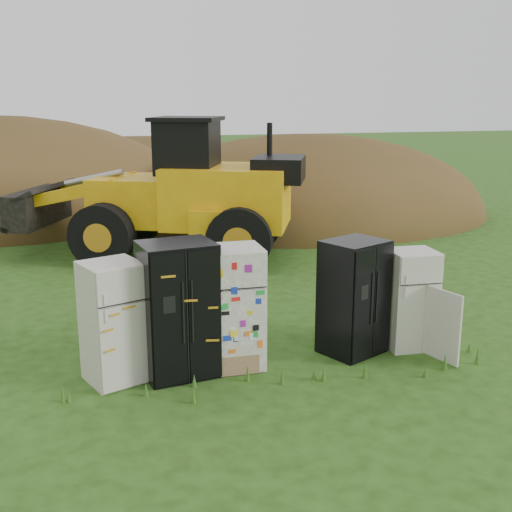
{
  "coord_description": "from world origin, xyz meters",
  "views": [
    {
      "loc": [
        -2.82,
        -8.88,
        4.0
      ],
      "look_at": [
        0.26,
        2.0,
        1.19
      ],
      "focal_mm": 45.0,
      "sensor_mm": 36.0,
      "label": 1
    }
  ],
  "objects_px": {
    "fridge_black_side": "(178,309)",
    "fridge_sticker": "(234,307)",
    "fridge_open_door": "(410,299)",
    "fridge_black_right": "(353,297)",
    "wheel_loader": "(154,188)",
    "fridge_leftmost": "(113,322)"
  },
  "relations": [
    {
      "from": "fridge_black_right",
      "to": "fridge_open_door",
      "type": "distance_m",
      "value": 0.99
    },
    {
      "from": "fridge_black_right",
      "to": "fridge_open_door",
      "type": "bearing_deg",
      "value": -27.46
    },
    {
      "from": "fridge_black_side",
      "to": "fridge_black_right",
      "type": "height_order",
      "value": "fridge_black_side"
    },
    {
      "from": "fridge_leftmost",
      "to": "fridge_black_right",
      "type": "distance_m",
      "value": 3.73
    },
    {
      "from": "fridge_open_door",
      "to": "wheel_loader",
      "type": "relative_size",
      "value": 0.22
    },
    {
      "from": "fridge_open_door",
      "to": "fridge_black_right",
      "type": "bearing_deg",
      "value": -178.73
    },
    {
      "from": "fridge_leftmost",
      "to": "fridge_black_right",
      "type": "xyz_separation_m",
      "value": [
        3.73,
        0.04,
        0.04
      ]
    },
    {
      "from": "fridge_black_side",
      "to": "fridge_open_door",
      "type": "height_order",
      "value": "fridge_black_side"
    },
    {
      "from": "fridge_black_side",
      "to": "fridge_sticker",
      "type": "xyz_separation_m",
      "value": [
        0.85,
        0.08,
        -0.07
      ]
    },
    {
      "from": "fridge_leftmost",
      "to": "fridge_sticker",
      "type": "xyz_separation_m",
      "value": [
        1.78,
        0.04,
        0.05
      ]
    },
    {
      "from": "fridge_leftmost",
      "to": "wheel_loader",
      "type": "xyz_separation_m",
      "value": [
        1.52,
        7.29,
        0.89
      ]
    },
    {
      "from": "fridge_black_right",
      "to": "fridge_open_door",
      "type": "height_order",
      "value": "fridge_black_right"
    },
    {
      "from": "wheel_loader",
      "to": "fridge_black_side",
      "type": "bearing_deg",
      "value": -70.75
    },
    {
      "from": "fridge_leftmost",
      "to": "wheel_loader",
      "type": "height_order",
      "value": "wheel_loader"
    },
    {
      "from": "fridge_sticker",
      "to": "fridge_black_right",
      "type": "height_order",
      "value": "fridge_sticker"
    },
    {
      "from": "fridge_leftmost",
      "to": "fridge_open_door",
      "type": "relative_size",
      "value": 1.09
    },
    {
      "from": "fridge_open_door",
      "to": "fridge_black_side",
      "type": "bearing_deg",
      "value": -175.59
    },
    {
      "from": "fridge_leftmost",
      "to": "fridge_black_side",
      "type": "height_order",
      "value": "fridge_black_side"
    },
    {
      "from": "fridge_black_side",
      "to": "fridge_open_door",
      "type": "relative_size",
      "value": 1.23
    },
    {
      "from": "wheel_loader",
      "to": "fridge_black_right",
      "type": "bearing_deg",
      "value": -49.16
    },
    {
      "from": "fridge_black_side",
      "to": "fridge_sticker",
      "type": "relative_size",
      "value": 1.07
    },
    {
      "from": "fridge_black_side",
      "to": "fridge_black_right",
      "type": "distance_m",
      "value": 2.81
    }
  ]
}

